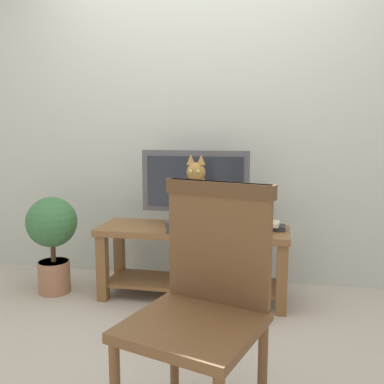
{
  "coord_description": "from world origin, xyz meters",
  "views": [
    {
      "loc": [
        0.56,
        -2.27,
        1.21
      ],
      "look_at": [
        0.0,
        0.59,
        0.77
      ],
      "focal_mm": 40.69,
      "sensor_mm": 36.0,
      "label": 1
    }
  ],
  "objects_px": {
    "book_stack": "(267,226)",
    "tv": "(196,186)",
    "media_box": "(197,227)",
    "cat": "(197,198)",
    "tv_stand": "(193,250)",
    "potted_plant": "(52,234)",
    "wooden_chair": "(205,291)"
  },
  "relations": [
    {
      "from": "cat",
      "to": "tv_stand",
      "type": "bearing_deg",
      "value": 112.23
    },
    {
      "from": "book_stack",
      "to": "tv",
      "type": "bearing_deg",
      "value": 175.41
    },
    {
      "from": "tv_stand",
      "to": "tv",
      "type": "xyz_separation_m",
      "value": [
        0.0,
        0.08,
        0.44
      ]
    },
    {
      "from": "tv",
      "to": "media_box",
      "type": "relative_size",
      "value": 2.08
    },
    {
      "from": "cat",
      "to": "wooden_chair",
      "type": "distance_m",
      "value": 1.21
    },
    {
      "from": "media_box",
      "to": "wooden_chair",
      "type": "distance_m",
      "value": 1.21
    },
    {
      "from": "media_box",
      "to": "cat",
      "type": "distance_m",
      "value": 0.2
    },
    {
      "from": "media_box",
      "to": "cat",
      "type": "relative_size",
      "value": 0.78
    },
    {
      "from": "tv_stand",
      "to": "wooden_chair",
      "type": "xyz_separation_m",
      "value": [
        0.29,
        -1.28,
        0.21
      ]
    },
    {
      "from": "book_stack",
      "to": "potted_plant",
      "type": "relative_size",
      "value": 0.34
    },
    {
      "from": "media_box",
      "to": "book_stack",
      "type": "bearing_deg",
      "value": 16.72
    },
    {
      "from": "tv_stand",
      "to": "potted_plant",
      "type": "xyz_separation_m",
      "value": [
        -1.03,
        -0.09,
        0.09
      ]
    },
    {
      "from": "wooden_chair",
      "to": "book_stack",
      "type": "distance_m",
      "value": 1.34
    },
    {
      "from": "tv",
      "to": "media_box",
      "type": "bearing_deg",
      "value": -76.28
    },
    {
      "from": "wooden_chair",
      "to": "potted_plant",
      "type": "relative_size",
      "value": 1.39
    },
    {
      "from": "media_box",
      "to": "potted_plant",
      "type": "relative_size",
      "value": 0.52
    },
    {
      "from": "tv_stand",
      "to": "wooden_chair",
      "type": "distance_m",
      "value": 1.33
    },
    {
      "from": "tv",
      "to": "potted_plant",
      "type": "bearing_deg",
      "value": -170.53
    },
    {
      "from": "media_box",
      "to": "wooden_chair",
      "type": "relative_size",
      "value": 0.37
    },
    {
      "from": "tv",
      "to": "book_stack",
      "type": "distance_m",
      "value": 0.56
    },
    {
      "from": "book_stack",
      "to": "potted_plant",
      "type": "xyz_separation_m",
      "value": [
        -1.53,
        -0.13,
        -0.1
      ]
    },
    {
      "from": "tv",
      "to": "book_stack",
      "type": "height_order",
      "value": "tv"
    },
    {
      "from": "tv_stand",
      "to": "media_box",
      "type": "distance_m",
      "value": 0.22
    },
    {
      "from": "book_stack",
      "to": "cat",
      "type": "bearing_deg",
      "value": -161.64
    },
    {
      "from": "tv_stand",
      "to": "potted_plant",
      "type": "relative_size",
      "value": 1.87
    },
    {
      "from": "potted_plant",
      "to": "cat",
      "type": "bearing_deg",
      "value": -1.13
    },
    {
      "from": "cat",
      "to": "wooden_chair",
      "type": "xyz_separation_m",
      "value": [
        0.25,
        -1.17,
        -0.18
      ]
    },
    {
      "from": "media_box",
      "to": "tv_stand",
      "type": "bearing_deg",
      "value": 114.61
    },
    {
      "from": "tv",
      "to": "media_box",
      "type": "xyz_separation_m",
      "value": [
        0.04,
        -0.18,
        -0.25
      ]
    },
    {
      "from": "tv",
      "to": "book_stack",
      "type": "xyz_separation_m",
      "value": [
        0.5,
        -0.04,
        -0.25
      ]
    },
    {
      "from": "potted_plant",
      "to": "media_box",
      "type": "bearing_deg",
      "value": -0.38
    },
    {
      "from": "wooden_chair",
      "to": "book_stack",
      "type": "height_order",
      "value": "wooden_chair"
    }
  ]
}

